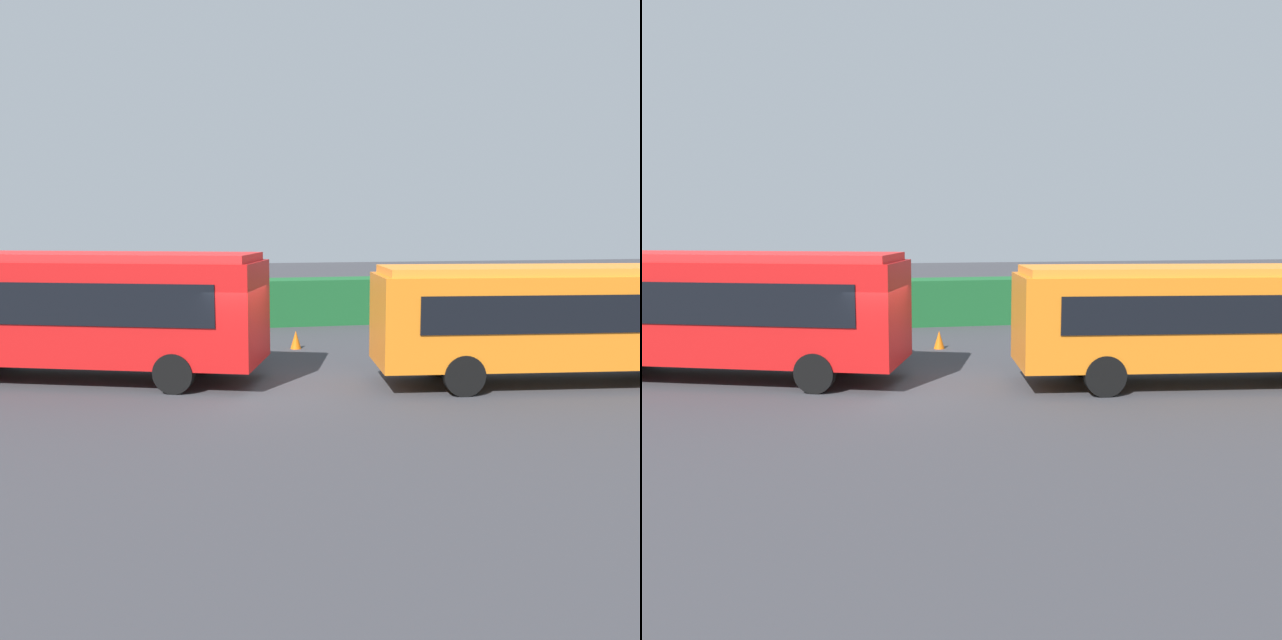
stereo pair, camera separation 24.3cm
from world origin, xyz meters
TOP-DOWN VIEW (x-y plane):
  - ground_plane at (0.00, 0.00)m, footprint 106.64×106.64m
  - bus_red at (-4.51, 2.02)m, footprint 10.20×5.51m
  - bus_orange at (8.13, -0.88)m, footprint 10.46×3.44m
  - person_left at (-0.37, 3.50)m, footprint 0.28×0.42m
  - hedge_row at (0.00, 10.47)m, footprint 65.32×1.71m
  - traffic_cone at (1.85, 5.11)m, footprint 0.36×0.36m

SIDE VIEW (x-z plane):
  - ground_plane at x=0.00m, z-range 0.00..0.00m
  - traffic_cone at x=1.85m, z-range 0.00..0.60m
  - hedge_row at x=0.00m, z-range 0.00..1.86m
  - person_left at x=-0.37m, z-range 0.07..1.97m
  - bus_orange at x=8.13m, z-range 0.24..3.28m
  - bus_red at x=-4.51m, z-range 0.24..3.59m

